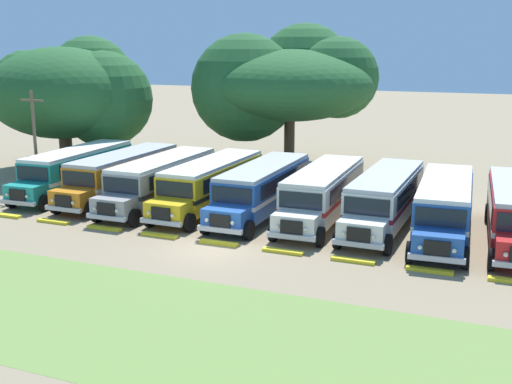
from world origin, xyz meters
name	(u,v)px	position (x,y,z in m)	size (l,w,h in m)	color
ground_plane	(211,250)	(0.00, 0.00, 0.00)	(220.00, 220.00, 0.00)	#937F60
foreground_grass_strip	(110,316)	(0.00, -8.12, 0.00)	(80.00, 8.58, 0.01)	olive
parked_bus_slot_0	(77,168)	(-13.57, 7.52, 1.58)	(3.08, 10.89, 2.82)	teal
parked_bus_slot_1	(122,173)	(-9.89, 7.34, 1.58)	(2.72, 10.84, 2.82)	orange
parked_bus_slot_2	(162,179)	(-6.68, 6.78, 1.58)	(2.71, 10.84, 2.82)	#9E9993
parked_bus_slot_3	(211,182)	(-3.48, 7.09, 1.58)	(2.74, 10.85, 2.82)	yellow
parked_bus_slot_4	(262,187)	(-0.17, 7.03, 1.58)	(2.75, 10.85, 2.82)	#23519E
parked_bus_slot_5	(323,191)	(3.35, 7.30, 1.58)	(2.92, 10.87, 2.82)	silver
parked_bus_slot_6	(385,197)	(6.80, 7.34, 1.58)	(2.79, 10.85, 2.82)	silver
parked_bus_slot_7	(444,205)	(9.94, 6.67, 1.58)	(3.23, 10.92, 2.82)	#23519E
curb_wheelstop_0	(6,215)	(-13.39, 0.85, 0.07)	(2.00, 0.36, 0.15)	yellow
curb_wheelstop_1	(53,222)	(-10.05, 0.85, 0.07)	(2.00, 0.36, 0.15)	yellow
curb_wheelstop_2	(104,228)	(-6.70, 0.85, 0.07)	(2.00, 0.36, 0.15)	yellow
curb_wheelstop_3	(159,235)	(-3.35, 0.85, 0.07)	(2.00, 0.36, 0.15)	yellow
curb_wheelstop_4	(219,243)	(0.00, 0.85, 0.07)	(2.00, 0.36, 0.15)	yellow
curb_wheelstop_5	(283,251)	(3.35, 0.85, 0.07)	(2.00, 0.36, 0.15)	yellow
curb_wheelstop_6	(353,260)	(6.70, 0.85, 0.07)	(2.00, 0.36, 0.15)	yellow
curb_wheelstop_7	(430,270)	(10.05, 0.85, 0.07)	(2.00, 0.36, 0.15)	yellow
broad_shade_tree	(287,82)	(-3.75, 21.03, 6.71)	(13.92, 13.72, 11.27)	brown
secondary_tree	(74,91)	(-19.01, 14.60, 6.03)	(12.32, 12.62, 10.28)	brown
utility_pole	(35,139)	(-15.60, 6.12, 3.59)	(1.80, 0.20, 6.69)	brown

